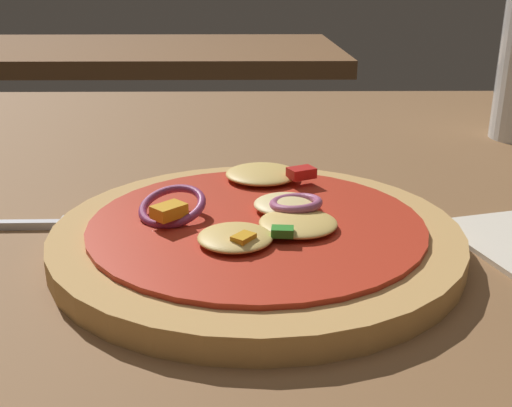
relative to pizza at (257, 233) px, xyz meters
name	(u,v)px	position (x,y,z in m)	size (l,w,h in m)	color
dining_table	(156,292)	(-0.06, -0.02, -0.03)	(1.49, 1.07, 0.03)	brown
pizza	(257,233)	(0.00, 0.00, 0.00)	(0.23, 0.23, 0.03)	tan
fork	(9,225)	(-0.15, 0.03, -0.01)	(0.18, 0.02, 0.01)	silver
background_table	(144,53)	(-0.24, 1.13, -0.03)	(0.90, 0.58, 0.03)	brown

